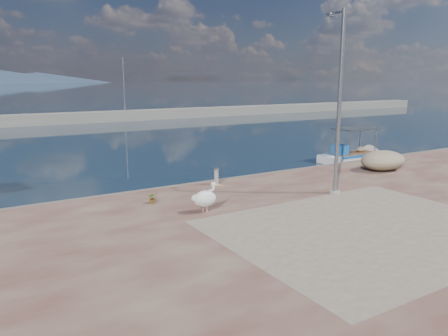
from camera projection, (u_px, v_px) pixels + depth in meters
ground at (280, 222)px, 15.38m from camera, size 1400.00×1400.00×0.00m
quay at (439, 282)px, 10.31m from camera, size 44.00×22.00×0.50m
quay_patch at (368, 228)px, 13.28m from camera, size 9.00×7.00×0.01m
breakwater at (56, 119)px, 48.74m from camera, size 120.00×2.20×7.50m
boat_right at (354, 158)px, 27.00m from camera, size 4.96×1.71×2.38m
pelican at (205, 198)px, 14.80m from camera, size 1.10×0.77×1.06m
lamp_post at (339, 110)px, 16.73m from camera, size 0.44×0.96×7.00m
bollard_near at (216, 176)px, 18.67m from camera, size 0.24×0.24×0.73m
potted_plant at (153, 198)px, 15.95m from camera, size 0.46×0.43×0.41m
net_pile_c at (383, 160)px, 21.71m from camera, size 2.48×1.77×0.97m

